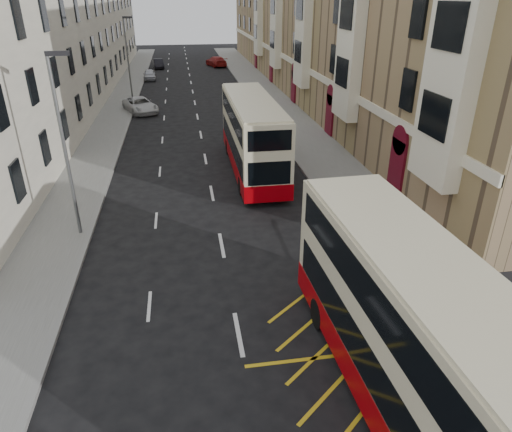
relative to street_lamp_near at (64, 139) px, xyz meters
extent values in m
cube|color=slate|center=(14.35, 18.00, -4.56)|extent=(4.00, 120.00, 0.15)
cube|color=slate|center=(-1.15, 18.00, -4.56)|extent=(3.00, 120.00, 0.15)
cube|color=gray|center=(12.35, 18.00, -4.56)|extent=(0.25, 120.00, 0.15)
cube|color=gray|center=(0.35, 18.00, -4.56)|extent=(0.25, 120.00, 0.15)
cube|color=#937655|center=(21.35, 33.50, 2.86)|extent=(10.00, 79.00, 15.00)
cube|color=white|center=(16.32, 33.50, -0.64)|extent=(0.18, 79.00, 0.50)
cube|color=white|center=(16.00, -2.00, 2.86)|extent=(0.80, 3.20, 10.00)
cube|color=white|center=(16.00, 10.00, 2.86)|extent=(0.80, 3.20, 10.00)
cube|color=white|center=(16.00, 22.00, 2.86)|extent=(0.80, 3.20, 10.00)
cube|color=white|center=(16.00, 34.00, 2.86)|extent=(0.80, 3.20, 10.00)
cube|color=white|center=(16.00, 46.00, 2.86)|extent=(0.80, 3.20, 10.00)
cube|color=#580817|center=(16.30, 2.00, -2.94)|extent=(0.20, 1.60, 3.00)
cube|color=#580817|center=(16.30, 14.00, -2.94)|extent=(0.20, 1.60, 3.00)
cube|color=#580817|center=(16.30, 26.00, -2.94)|extent=(0.20, 1.60, 3.00)
cube|color=#580817|center=(16.30, 38.00, -2.94)|extent=(0.20, 1.60, 3.00)
cube|color=#580817|center=(16.30, 50.00, -2.94)|extent=(0.20, 1.60, 3.00)
cube|color=white|center=(-7.15, 33.50, 1.86)|extent=(9.00, 79.00, 13.00)
cube|color=black|center=(13.91, -10.10, -3.19)|extent=(0.08, 0.08, 2.60)
cylinder|color=red|center=(12.60, -9.50, -3.99)|extent=(0.06, 0.06, 1.00)
cylinder|color=red|center=(12.60, -6.25, -3.99)|extent=(0.06, 0.06, 1.00)
cylinder|color=red|center=(12.60, -3.00, -3.99)|extent=(0.06, 0.06, 1.00)
cube|color=red|center=(12.60, -6.25, -3.51)|extent=(0.05, 6.50, 0.06)
cube|color=red|center=(12.60, -6.25, -3.94)|extent=(0.05, 6.50, 0.06)
cylinder|color=slate|center=(-0.05, 0.00, -0.49)|extent=(0.16, 0.16, 8.00)
cube|color=black|center=(0.35, 0.00, 3.41)|extent=(0.90, 0.18, 0.18)
cylinder|color=slate|center=(-0.05, 30.00, -0.49)|extent=(0.16, 0.16, 8.00)
cube|color=black|center=(0.35, 30.00, 3.41)|extent=(0.90, 0.18, 0.18)
cube|color=beige|center=(10.40, -11.71, -2.19)|extent=(3.03, 11.67, 4.16)
cube|color=#970107|center=(10.40, -11.71, -3.79)|extent=(3.06, 11.70, 0.95)
cube|color=black|center=(10.40, -11.71, -2.69)|extent=(3.04, 10.74, 1.16)
cube|color=black|center=(10.40, -11.71, -0.90)|extent=(3.04, 10.74, 1.05)
cube|color=beige|center=(10.40, -11.71, -0.07)|extent=(2.91, 11.20, 0.13)
cube|color=black|center=(10.20, -5.94, -2.64)|extent=(2.24, 0.16, 1.37)
cube|color=black|center=(10.20, -5.94, -0.48)|extent=(1.84, 0.15, 0.47)
cylinder|color=black|center=(9.08, -8.05, -4.11)|extent=(0.33, 1.06, 1.05)
cylinder|color=black|center=(11.46, -7.97, -4.11)|extent=(0.33, 1.06, 1.05)
cube|color=beige|center=(9.17, 7.15, -2.24)|extent=(2.61, 11.36, 4.08)
cube|color=#970107|center=(9.17, 7.15, -3.81)|extent=(2.64, 11.40, 0.93)
cube|color=black|center=(9.17, 7.15, -2.73)|extent=(2.65, 10.46, 1.14)
cube|color=black|center=(9.17, 7.15, -0.97)|extent=(2.65, 10.46, 1.03)
cube|color=beige|center=(9.17, 7.15, -0.15)|extent=(2.51, 10.91, 0.12)
cube|color=black|center=(9.19, 12.81, -2.67)|extent=(2.19, 0.09, 1.34)
cube|color=black|center=(9.19, 12.81, -0.56)|extent=(1.81, 0.09, 0.46)
cube|color=black|center=(9.16, 1.49, -2.67)|extent=(2.19, 0.09, 1.24)
cylinder|color=black|center=(8.02, 10.79, -4.12)|extent=(0.29, 1.03, 1.03)
cylinder|color=black|center=(10.35, 10.78, -4.12)|extent=(0.29, 1.03, 1.03)
cylinder|color=black|center=(8.00, 3.52, -4.12)|extent=(0.29, 1.03, 1.03)
cylinder|color=black|center=(10.33, 3.51, -4.12)|extent=(0.29, 1.03, 1.03)
imported|color=black|center=(12.70, -9.64, -3.68)|extent=(1.00, 0.58, 1.60)
imported|color=silver|center=(1.15, 24.47, -3.94)|extent=(3.93, 5.48, 1.39)
imported|color=#ACAEB3|center=(1.15, 42.70, -3.98)|extent=(1.69, 3.92, 1.32)
imported|color=black|center=(1.96, 53.03, -3.97)|extent=(1.87, 4.19, 1.34)
imported|color=maroon|center=(10.70, 53.50, -3.89)|extent=(3.31, 5.51, 1.49)
camera|label=1|loc=(5.03, -19.80, 5.53)|focal=32.00mm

